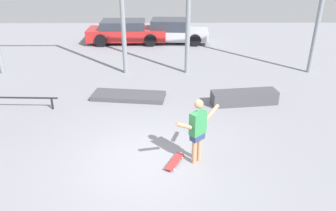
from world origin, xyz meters
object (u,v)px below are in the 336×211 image
Objects in this scene: manual_pad at (129,96)px; parked_car_red at (126,32)px; skateboard at (175,161)px; grind_rail at (23,99)px; parked_car_silver at (173,31)px; skateboarder at (198,128)px; grind_box at (244,97)px.

parked_car_red is (-0.93, 8.12, 0.56)m from manual_pad.
skateboard is 0.35× the size of grind_rail.
skateboard is 12.36m from parked_car_silver.
skateboarder is 1.08m from skateboard.
skateboard is 0.20× the size of parked_car_silver.
parked_car_silver is (2.73, 0.09, 0.00)m from parked_car_red.
skateboarder is 0.74× the size of grind_rail.
grind_rail is 0.57× the size of parked_car_silver.
skateboard is at bearing -87.03° from parked_car_silver.
grind_rail is (-3.50, -0.85, 0.26)m from manual_pad.
parked_car_red is 1.09× the size of parked_car_silver.
grind_box is 0.87× the size of manual_pad.
skateboard is 0.18× the size of parked_car_red.
skateboard is 4.43m from grind_box.
skateboard is 12.52m from parked_car_red.
skateboard is 0.36× the size of grind_box.
skateboarder reaches higher than parked_car_red.
parked_car_red is (2.56, 8.97, 0.30)m from grind_rail.
parked_car_silver is (-2.35, 8.73, 0.41)m from grind_box.
manual_pad is 0.64× the size of parked_car_silver.
skateboarder reaches higher than parked_car_silver.
grind_box is at bearing -10.48° from skateboard.
skateboard is 6.05m from grind_rail.
parked_car_silver is at bearing 1.08° from parked_car_red.
parked_car_silver is at bearing 49.45° from skateboarder.
parked_car_red reaches higher than grind_box.
skateboard is at bearing -79.19° from parked_car_red.
skateboard is (-0.57, -0.09, -0.91)m from skateboarder.
parked_car_silver is at bearing 23.86° from skateboard.
grind_box is at bearing 18.25° from skateboarder.
skateboarder is at bearing -55.62° from skateboard.
parked_car_silver reaches higher than grind_rail.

